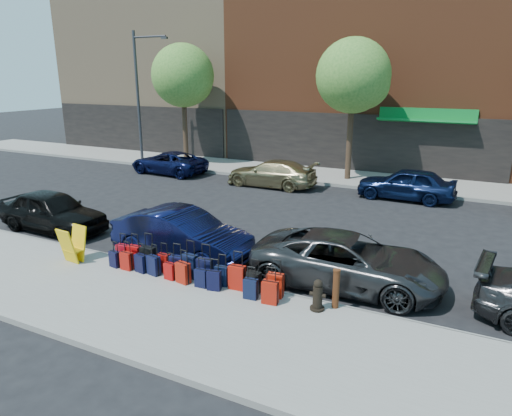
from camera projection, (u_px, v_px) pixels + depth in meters
The scene contains 40 objects.
ground at pixel (265, 232), 16.84m from camera, with size 120.00×120.00×0.00m, color black.
sidewalk_near at pixel (152, 307), 11.22m from camera, with size 60.00×4.00×0.15m, color gray.
sidewalk_far at pixel (341, 177), 25.42m from camera, with size 60.00×4.00×0.15m, color gray.
curb_near at pixel (198, 276), 12.96m from camera, with size 60.00×0.08×0.15m, color gray.
curb_far at pixel (330, 185), 23.69m from camera, with size 60.00×0.08×0.15m, color gray.
building_left at pixel (181, 44), 36.86m from camera, with size 15.00×12.12×16.00m.
building_center at pixel (383, 4), 29.51m from camera, with size 17.00×12.85×20.00m.
tree_left at pixel (185, 77), 27.67m from camera, with size 3.80×3.80×7.27m.
tree_center at pixel (356, 78), 23.22m from camera, with size 3.80×3.80×7.27m.
streetlight at pixel (140, 90), 28.53m from camera, with size 2.59×0.18×8.00m.
suitcase_front_0 at pixel (123, 253), 13.63m from camera, with size 0.38×0.22×0.90m.
suitcase_front_1 at pixel (135, 255), 13.44m from camera, with size 0.40×0.23×0.96m.
suitcase_front_2 at pixel (148, 258), 13.19m from camera, with size 0.45×0.26×1.06m.
suitcase_front_3 at pixel (164, 263), 12.98m from camera, with size 0.35×0.19×0.86m.
suitcase_front_4 at pixel (177, 266), 12.72m from camera, with size 0.41×0.26×0.94m.
suitcase_front_5 at pixel (190, 266), 12.62m from camera, with size 0.45×0.26×1.07m.
suitcase_front_6 at pixel (205, 270), 12.35m from camera, with size 0.45×0.25×1.06m.
suitcase_front_7 at pixel (222, 276), 12.14m from camera, with size 0.38×0.23×0.87m.
suitcase_front_8 at pixel (237, 277), 11.93m from camera, with size 0.44×0.26×1.03m.
suitcase_front_9 at pixel (254, 282), 11.78m from camera, with size 0.38×0.23×0.89m.
suitcase_front_10 at pixel (275, 285), 11.51m from camera, with size 0.43×0.26×1.00m.
suitcase_back_0 at pixel (115, 259), 13.33m from camera, with size 0.35×0.23×0.77m.
suitcase_back_1 at pixel (127, 261), 13.14m from camera, with size 0.36×0.21×0.84m.
suitcase_back_2 at pixel (141, 263), 12.97m from camera, with size 0.38×0.26×0.85m.
suitcase_back_3 at pixel (154, 265), 12.80m from camera, with size 0.41×0.28×0.89m.
suitcase_back_4 at pixel (170, 271), 12.51m from camera, with size 0.33×0.21×0.76m.
suitcase_back_5 at pixel (183, 273), 12.29m from camera, with size 0.42×0.29×0.92m.
suitcase_back_6 at pixel (201, 278), 12.07m from camera, with size 0.34×0.21×0.80m.
suitcase_back_7 at pixel (214, 280), 11.89m from camera, with size 0.39×0.27×0.85m.
suitcase_back_9 at pixel (251, 289), 11.43m from camera, with size 0.37×0.23×0.84m.
suitcase_back_10 at pixel (270, 292), 11.18m from camera, with size 0.41×0.27×0.94m.
fire_hydrant at pixel (318, 296), 10.86m from camera, with size 0.39×0.35×0.78m.
bollard at pixel (336, 288), 10.91m from camera, with size 0.18×0.18×1.00m.
display_rack at pixel (73, 245), 13.63m from camera, with size 0.66×0.71×1.07m.
car_near_0 at pixel (53, 211), 16.76m from camera, with size 1.77×4.39×1.50m, color black.
car_near_1 at pixel (182, 234), 14.27m from camera, with size 1.61×4.63×1.52m, color #0C1034.
car_near_2 at pixel (348, 261), 12.37m from camera, with size 2.38×5.17×1.44m, color #363639.
car_far_0 at pixel (169, 163), 26.56m from camera, with size 2.15×4.65×1.29m, color #0D133C.
car_far_1 at pixel (271, 173), 23.48m from camera, with size 1.92×4.72×1.37m, color #9A8A5E.
car_far_2 at pixel (406, 184), 20.96m from camera, with size 1.76×4.37×1.49m, color #0C1738.
Camera 1 is at (6.75, -14.41, 5.57)m, focal length 32.00 mm.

